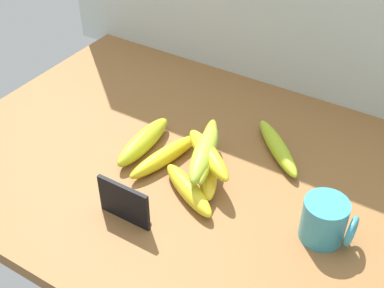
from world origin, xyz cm
name	(u,v)px	position (x,y,z in cm)	size (l,w,h in cm)	color
counter_top	(196,172)	(0.00, 0.00, 1.50)	(110.00, 76.00, 3.00)	brown
chalkboard_sign	(124,204)	(-3.61, -19.55, 6.86)	(11.00, 1.80, 8.40)	black
coffee_mug	(325,221)	(29.29, -4.37, 7.16)	(9.53, 8.03, 8.31)	teal
banana_0	(277,147)	(12.51, 12.96, 4.75)	(19.70, 3.49, 3.49)	#A3C128
banana_1	(207,168)	(3.18, -1.06, 4.99)	(18.58, 3.99, 3.99)	yellow
banana_2	(165,156)	(-6.40, -2.40, 4.78)	(18.94, 3.56, 3.56)	yellow
banana_3	(143,141)	(-12.86, -1.04, 5.19)	(18.36, 4.37, 4.37)	gold
banana_4	(188,190)	(3.29, -8.41, 4.87)	(16.51, 3.74, 3.74)	yellow
banana_5	(208,155)	(3.55, -1.34, 8.86)	(16.91, 3.75, 3.75)	yellow
banana_6	(206,151)	(2.45, -0.45, 8.69)	(20.60, 3.41, 3.41)	#AEBB28
banana_7	(204,153)	(2.75, -1.68, 9.10)	(18.26, 4.22, 4.22)	#A4C435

